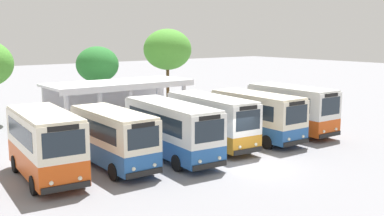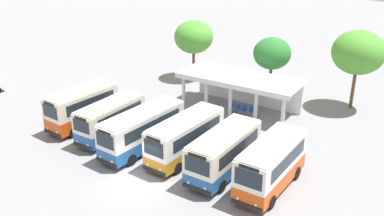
{
  "view_description": "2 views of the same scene",
  "coord_description": "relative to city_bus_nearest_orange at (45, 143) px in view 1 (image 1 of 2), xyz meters",
  "views": [
    {
      "loc": [
        -17.27,
        -17.19,
        7.19
      ],
      "look_at": [
        1.6,
        7.52,
        2.13
      ],
      "focal_mm": 42.68,
      "sensor_mm": 36.0,
      "label": 1
    },
    {
      "loc": [
        17.62,
        -20.3,
        16.84
      ],
      "look_at": [
        -0.85,
        8.8,
        2.29
      ],
      "focal_mm": 41.3,
      "sensor_mm": 36.0,
      "label": 2
    }
  ],
  "objects": [
    {
      "name": "city_bus_fourth_amber",
      "position": [
        10.79,
        0.11,
        -0.07
      ],
      "size": [
        2.71,
        7.53,
        3.27
      ],
      "color": "black",
      "rests_on": "ground"
    },
    {
      "name": "city_bus_fifth_blue",
      "position": [
        14.38,
        -0.38,
        -0.09
      ],
      "size": [
        2.59,
        7.2,
        3.23
      ],
      "color": "black",
      "rests_on": "ground"
    },
    {
      "name": "city_bus_nearest_orange",
      "position": [
        0.0,
        0.0,
        0.0
      ],
      "size": [
        2.89,
        6.78,
        3.42
      ],
      "color": "black",
      "rests_on": "ground"
    },
    {
      "name": "ground_plane",
      "position": [
        9.71,
        -4.71,
        -1.88
      ],
      "size": [
        180.0,
        180.0,
        0.0
      ],
      "primitive_type": "plane",
      "color": "gray"
    },
    {
      "name": "waiting_chair_fourth_seat",
      "position": [
        11.61,
        10.14,
        -1.36
      ],
      "size": [
        0.45,
        0.45,
        0.86
      ],
      "color": "slate",
      "rests_on": "ground"
    },
    {
      "name": "terminal_canopy",
      "position": [
        9.96,
        11.25,
        0.65
      ],
      "size": [
        11.67,
        4.67,
        3.4
      ],
      "color": "silver",
      "rests_on": "ground"
    },
    {
      "name": "roadside_tree_behind_canopy",
      "position": [
        10.8,
        16.33,
        2.55
      ],
      "size": [
        3.85,
        3.85,
        6.09
      ],
      "color": "brown",
      "rests_on": "ground"
    },
    {
      "name": "waiting_chair_end_by_column",
      "position": [
        9.57,
        10.11,
        -1.36
      ],
      "size": [
        0.45,
        0.45,
        0.86
      ],
      "color": "slate",
      "rests_on": "ground"
    },
    {
      "name": "city_bus_middle_cream",
      "position": [
        7.19,
        -0.59,
        -0.08
      ],
      "size": [
        2.84,
        8.06,
        3.26
      ],
      "color": "black",
      "rests_on": "ground"
    },
    {
      "name": "waiting_chair_second_from_end",
      "position": [
        10.25,
        10.12,
        -1.36
      ],
      "size": [
        0.45,
        0.45,
        0.86
      ],
      "color": "slate",
      "rests_on": "ground"
    },
    {
      "name": "city_bus_far_end_green",
      "position": [
        17.98,
        -0.34,
        0.01
      ],
      "size": [
        2.56,
        7.05,
        3.43
      ],
      "color": "black",
      "rests_on": "ground"
    },
    {
      "name": "roadside_tree_east_of_canopy",
      "position": [
        19.05,
        17.09,
        3.73
      ],
      "size": [
        4.92,
        4.92,
        7.72
      ],
      "color": "brown",
      "rests_on": "ground"
    },
    {
      "name": "city_bus_second_in_row",
      "position": [
        3.6,
        -0.31,
        -0.14
      ],
      "size": [
        2.34,
        6.66,
        3.13
      ],
      "color": "black",
      "rests_on": "ground"
    },
    {
      "name": "waiting_chair_middle_seat",
      "position": [
        10.93,
        10.06,
        -1.36
      ],
      "size": [
        0.45,
        0.45,
        0.86
      ],
      "color": "slate",
      "rests_on": "ground"
    }
  ]
}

